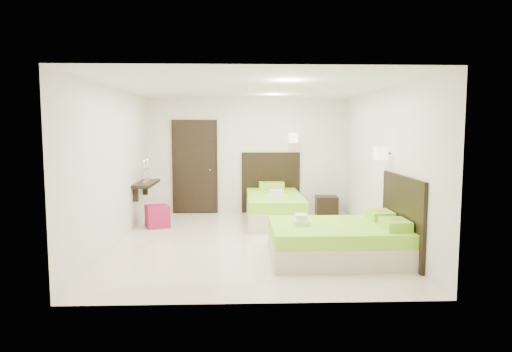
{
  "coord_description": "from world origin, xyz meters",
  "views": [
    {
      "loc": [
        -0.18,
        -7.62,
        1.93
      ],
      "look_at": [
        0.1,
        0.3,
        1.1
      ],
      "focal_mm": 32.0,
      "sensor_mm": 36.0,
      "label": 1
    }
  ],
  "objects_px": {
    "ottoman": "(158,216)",
    "bed_double": "(343,239)",
    "bed_single": "(274,206)",
    "nightstand": "(327,206)"
  },
  "relations": [
    {
      "from": "nightstand",
      "to": "ottoman",
      "type": "xyz_separation_m",
      "value": [
        -3.55,
        -1.14,
        0.0
      ]
    },
    {
      "from": "ottoman",
      "to": "bed_double",
      "type": "bearing_deg",
      "value": -36.01
    },
    {
      "from": "ottoman",
      "to": "bed_single",
      "type": "bearing_deg",
      "value": 11.78
    },
    {
      "from": "bed_single",
      "to": "bed_double",
      "type": "xyz_separation_m",
      "value": [
        0.81,
        -2.77,
        -0.04
      ]
    },
    {
      "from": "nightstand",
      "to": "bed_double",
      "type": "bearing_deg",
      "value": -94.05
    },
    {
      "from": "bed_double",
      "to": "nightstand",
      "type": "height_order",
      "value": "bed_double"
    },
    {
      "from": "nightstand",
      "to": "bed_single",
      "type": "bearing_deg",
      "value": -148.99
    },
    {
      "from": "bed_single",
      "to": "ottoman",
      "type": "relative_size",
      "value": 5.2
    },
    {
      "from": "bed_double",
      "to": "bed_single",
      "type": "bearing_deg",
      "value": 106.39
    },
    {
      "from": "bed_double",
      "to": "ottoman",
      "type": "relative_size",
      "value": 4.64
    }
  ]
}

